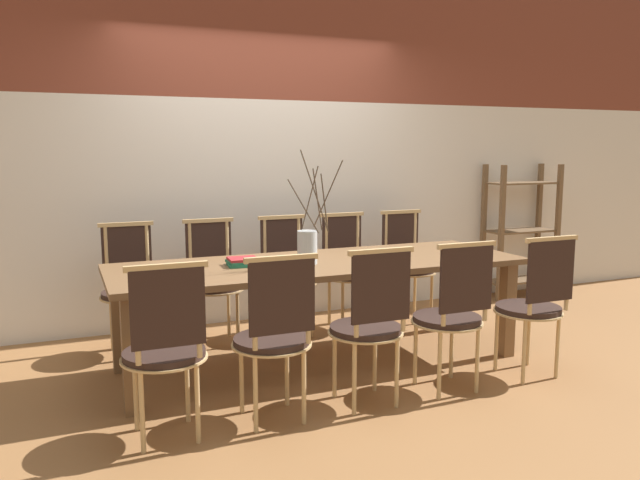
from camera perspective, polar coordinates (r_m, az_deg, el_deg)
ground_plane at (r=4.53m, az=0.00°, el=-11.18°), size 16.00×16.00×0.00m
wall_rear at (r=5.52m, az=-5.41°, el=9.22°), size 12.00×0.06×3.20m
dining_table at (r=4.35m, az=0.00°, el=-3.03°), size 2.86×0.96×0.74m
chair_near_leftend at (r=3.33m, az=-13.96°, el=-9.31°), size 0.45×0.45×0.97m
chair_near_left at (r=3.46m, az=-4.19°, el=-8.41°), size 0.45×0.45×0.97m
chair_near_center at (r=3.68m, az=4.56°, el=-7.38°), size 0.45×0.45×0.97m
chair_near_right at (r=3.97m, az=11.98°, el=-6.38°), size 0.45×0.45×0.97m
chair_near_rightend at (r=4.36m, az=18.99°, el=-5.32°), size 0.45×0.45×0.97m
chair_far_leftend at (r=4.85m, az=-16.97°, el=-3.85°), size 0.45×0.45×0.97m
chair_far_left at (r=4.95m, az=-9.74°, el=-3.37°), size 0.45×0.45×0.97m
chair_far_center at (r=5.12m, az=-3.02°, el=-2.87°), size 0.45×0.45×0.97m
chair_far_right at (r=5.33m, az=2.60°, el=-2.42°), size 0.45×0.45×0.97m
chair_far_rightend at (r=5.59m, az=7.98°, el=-1.97°), size 0.45×0.45×0.97m
vase_centerpiece at (r=4.23m, az=-1.14°, el=-0.48°), size 0.36×0.37×0.77m
book_stack at (r=4.21m, az=-7.05°, el=-1.99°), size 0.23×0.21×0.05m
shelving_rack at (r=6.69m, az=17.85°, el=0.76°), size 0.76×0.33×1.36m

